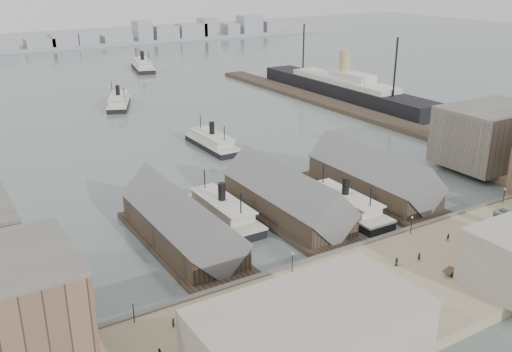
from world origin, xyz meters
TOP-DOWN VIEW (x-y plane):
  - ground at (0.00, 0.00)m, footprint 900.00×900.00m
  - quay at (0.00, -20.00)m, footprint 180.00×30.00m
  - seawall at (0.00, -5.20)m, footprint 180.00×1.20m
  - east_wharf at (78.00, 90.00)m, footprint 10.00×180.00m
  - ferry_shed_west at (-26.00, 16.88)m, footprint 14.00×42.00m
  - ferry_shed_center at (0.00, 16.88)m, footprint 14.00×42.00m
  - ferry_shed_east at (26.00, 16.88)m, footprint 14.00×42.00m
  - warehouse_east_back at (68.00, 15.00)m, footprint 28.00×20.00m
  - street_bldg_west at (-30.00, -32.00)m, footprint 30.00×16.00m
  - lamp_post_far_w at (-45.00, -7.00)m, footprint 0.44×0.44m
  - lamp_post_near_w at (-15.00, -7.00)m, footprint 0.44×0.44m
  - lamp_post_near_e at (15.00, -7.00)m, footprint 0.44×0.44m
  - lamp_post_far_e at (45.00, -7.00)m, footprint 0.44×0.44m
  - far_shore at (-2.07, 334.14)m, footprint 500.00×40.00m
  - ferry_docked_west at (-13.00, 23.45)m, footprint 7.91×26.38m
  - ferry_docked_east at (13.00, 11.78)m, footprint 7.82×26.06m
  - ferry_open_near at (10.00, 72.68)m, footprint 7.62×25.25m
  - ferry_open_mid at (3.28, 142.43)m, footprint 17.46×26.89m
  - ferry_open_far at (42.95, 218.67)m, footprint 15.42×31.85m
  - ocean_steamer at (92.00, 107.30)m, footprint 13.88×101.42m
  - horse_cart_left at (-35.43, -17.19)m, footprint 4.54×3.75m
  - horse_cart_center at (-5.17, -17.67)m, footprint 4.89×1.66m
  - horse_cart_right at (10.33, -23.25)m, footprint 4.81×2.64m
  - pedestrian_0 at (-40.32, -11.35)m, footprint 0.76×0.69m
  - pedestrian_2 at (-23.01, -12.04)m, footprint 0.82×1.13m
  - pedestrian_3 at (-19.40, -26.19)m, footprint 0.99×0.84m
  - pedestrian_4 at (2.80, -15.28)m, footprint 0.64×0.88m
  - pedestrian_5 at (7.68, -16.22)m, footprint 0.72×0.78m
  - pedestrian_6 at (18.98, -13.38)m, footprint 0.97×0.90m

SIDE VIEW (x-z plane):
  - ground at x=0.00m, z-range 0.00..0.00m
  - east_wharf at x=78.00m, z-range 0.00..1.60m
  - quay at x=0.00m, z-range 0.00..2.00m
  - seawall at x=0.00m, z-range 0.00..2.30m
  - ferry_open_near at x=10.00m, z-range -2.39..6.62m
  - ferry_open_mid at x=3.28m, z-range -2.46..6.80m
  - ferry_docked_east at x=13.00m, z-range -2.47..6.83m
  - ferry_docked_west at x=-13.00m, z-range -2.50..6.92m
  - ferry_open_far at x=42.95m, z-range -2.90..8.03m
  - horse_cart_left at x=-35.43m, z-range 2.03..3.55m
  - pedestrian_2 at x=-23.01m, z-range 2.00..3.57m
  - pedestrian_3 at x=-19.40m, z-range 2.00..3.59m
  - horse_cart_center at x=-5.17m, z-range 2.02..3.58m
  - horse_cart_right at x=10.33m, z-range 2.01..3.59m
  - pedestrian_6 at x=18.98m, z-range 2.00..3.61m
  - pedestrian_4 at x=2.80m, z-range 2.00..3.68m
  - pedestrian_0 at x=-40.32m, z-range 2.00..3.70m
  - pedestrian_5 at x=7.68m, z-range 2.00..3.73m
  - far_shore at x=-2.07m, z-range -3.96..11.77m
  - ocean_steamer at x=92.00m, z-range -5.78..14.50m
  - ferry_shed_west at x=-26.00m, z-range -1.66..10.94m
  - ferry_shed_center at x=0.00m, z-range -1.66..10.94m
  - ferry_shed_east at x=26.00m, z-range -1.66..10.94m
  - lamp_post_far_w at x=-45.00m, z-range 2.75..6.67m
  - lamp_post_near_w at x=-15.00m, z-range 2.75..6.67m
  - lamp_post_near_e at x=15.00m, z-range 2.75..6.67m
  - lamp_post_far_e at x=45.00m, z-range 2.75..6.67m
  - street_bldg_west at x=-30.00m, z-range 2.00..14.00m
  - warehouse_east_back at x=68.00m, z-range 2.00..17.00m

